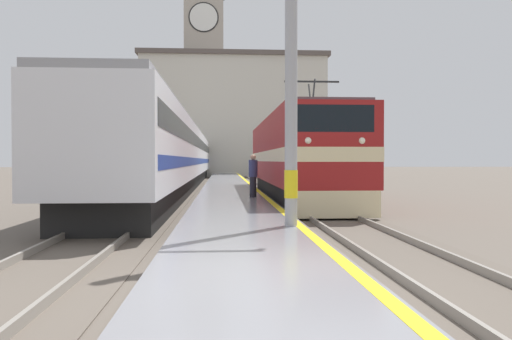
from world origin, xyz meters
name	(u,v)px	position (x,y,z in m)	size (l,w,h in m)	color
ground_plane	(228,185)	(0.00, 30.00, 0.00)	(200.00, 200.00, 0.00)	#60564C
platform	(229,186)	(0.00, 25.00, 0.19)	(2.81, 140.00, 0.39)	gray
rail_track_near	(274,188)	(2.88, 25.00, 0.03)	(2.83, 140.00, 0.16)	#60564C
rail_track_far	(176,188)	(-3.27, 25.00, 0.03)	(2.83, 140.00, 0.16)	#60564C
locomotive_train	(296,158)	(2.88, 15.58, 1.92)	(2.92, 15.46, 4.72)	black
passenger_train	(180,156)	(-3.27, 27.46, 2.10)	(2.92, 46.69, 3.90)	black
catenary_mast	(294,32)	(1.11, 4.19, 4.53)	(2.12, 0.29, 8.43)	#9E9EA3
person_on_platform	(253,175)	(0.77, 12.63, 1.24)	(0.34, 0.34, 1.64)	#23232D
clock_tower	(204,61)	(-2.60, 56.97, 14.35)	(5.98, 5.98, 26.81)	#ADA393
station_building	(233,116)	(0.92, 50.90, 6.87)	(20.97, 7.69, 13.69)	beige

